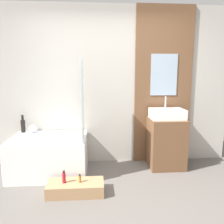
{
  "coord_description": "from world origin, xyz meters",
  "views": [
    {
      "loc": [
        -0.16,
        -2.08,
        1.5
      ],
      "look_at": [
        0.03,
        0.68,
        1.02
      ],
      "focal_mm": 35.0,
      "sensor_mm": 36.0,
      "label": 1
    }
  ],
  "objects_px": {
    "vase_tall_dark": "(23,125)",
    "vase_round_light": "(33,129)",
    "bathtub": "(50,155)",
    "bottle_soap_secondary": "(80,179)",
    "wooden_step_bench": "(76,188)",
    "bottle_soap_primary": "(64,177)",
    "sink": "(167,114)"
  },
  "relations": [
    {
      "from": "vase_tall_dark",
      "to": "bottle_soap_primary",
      "type": "bearing_deg",
      "value": -50.38
    },
    {
      "from": "vase_tall_dark",
      "to": "bottle_soap_secondary",
      "type": "distance_m",
      "value": 1.43
    },
    {
      "from": "wooden_step_bench",
      "to": "bottle_soap_primary",
      "type": "distance_m",
      "value": 0.21
    },
    {
      "from": "sink",
      "to": "vase_tall_dark",
      "type": "height_order",
      "value": "sink"
    },
    {
      "from": "wooden_step_bench",
      "to": "bottle_soap_primary",
      "type": "height_order",
      "value": "bottle_soap_primary"
    },
    {
      "from": "vase_round_light",
      "to": "bathtub",
      "type": "bearing_deg",
      "value": -42.59
    },
    {
      "from": "vase_tall_dark",
      "to": "vase_round_light",
      "type": "relative_size",
      "value": 2.24
    },
    {
      "from": "sink",
      "to": "bottle_soap_secondary",
      "type": "distance_m",
      "value": 1.68
    },
    {
      "from": "sink",
      "to": "bathtub",
      "type": "bearing_deg",
      "value": -176.02
    },
    {
      "from": "wooden_step_bench",
      "to": "vase_round_light",
      "type": "relative_size",
      "value": 5.62
    },
    {
      "from": "vase_tall_dark",
      "to": "wooden_step_bench",
      "type": "bearing_deg",
      "value": -45.58
    },
    {
      "from": "vase_round_light",
      "to": "wooden_step_bench",
      "type": "bearing_deg",
      "value": -50.27
    },
    {
      "from": "bathtub",
      "to": "vase_round_light",
      "type": "distance_m",
      "value": 0.54
    },
    {
      "from": "bathtub",
      "to": "bottle_soap_secondary",
      "type": "height_order",
      "value": "bathtub"
    },
    {
      "from": "sink",
      "to": "vase_tall_dark",
      "type": "relative_size",
      "value": 1.84
    },
    {
      "from": "vase_tall_dark",
      "to": "bottle_soap_primary",
      "type": "height_order",
      "value": "vase_tall_dark"
    },
    {
      "from": "wooden_step_bench",
      "to": "sink",
      "type": "distance_m",
      "value": 1.78
    },
    {
      "from": "vase_tall_dark",
      "to": "vase_round_light",
      "type": "bearing_deg",
      "value": -10.06
    },
    {
      "from": "vase_round_light",
      "to": "bottle_soap_secondary",
      "type": "relative_size",
      "value": 1.19
    },
    {
      "from": "bottle_soap_primary",
      "to": "vase_round_light",
      "type": "bearing_deg",
      "value": 123.99
    },
    {
      "from": "wooden_step_bench",
      "to": "vase_round_light",
      "type": "distance_m",
      "value": 1.3
    },
    {
      "from": "vase_tall_dark",
      "to": "bathtub",
      "type": "bearing_deg",
      "value": -33.5
    },
    {
      "from": "vase_tall_dark",
      "to": "bottle_soap_primary",
      "type": "xyz_separation_m",
      "value": [
        0.77,
        -0.94,
        -0.46
      ]
    },
    {
      "from": "bathtub",
      "to": "wooden_step_bench",
      "type": "bearing_deg",
      "value": -54.45
    },
    {
      "from": "bottle_soap_primary",
      "to": "bathtub",
      "type": "bearing_deg",
      "value": 115.95
    },
    {
      "from": "vase_round_light",
      "to": "bottle_soap_primary",
      "type": "distance_m",
      "value": 1.17
    },
    {
      "from": "vase_tall_dark",
      "to": "vase_round_light",
      "type": "distance_m",
      "value": 0.17
    },
    {
      "from": "bathtub",
      "to": "wooden_step_bench",
      "type": "distance_m",
      "value": 0.8
    },
    {
      "from": "bathtub",
      "to": "bottle_soap_secondary",
      "type": "bearing_deg",
      "value": -51.33
    },
    {
      "from": "bathtub",
      "to": "sink",
      "type": "height_order",
      "value": "sink"
    },
    {
      "from": "wooden_step_bench",
      "to": "sink",
      "type": "bearing_deg",
      "value": 28.32
    },
    {
      "from": "bottle_soap_secondary",
      "to": "wooden_step_bench",
      "type": "bearing_deg",
      "value": -180.0
    }
  ]
}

